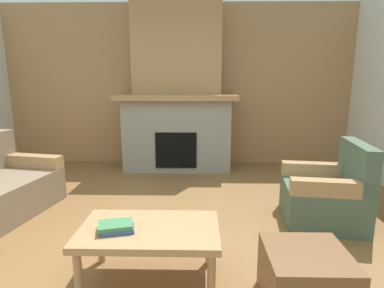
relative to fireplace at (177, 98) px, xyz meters
The scene contains 7 objects.
ground 2.87m from the fireplace, 90.00° to the right, with size 9.00×9.00×0.00m, color brown.
wall_back_wood_panel 0.42m from the fireplace, 90.00° to the left, with size 6.00×0.12×2.70m, color #A87A4C.
fireplace is the anchor object (origin of this frame).
armchair 2.78m from the fireplace, 50.27° to the right, with size 0.85×0.85×0.85m.
coffee_table 3.16m from the fireplace, 90.00° to the right, with size 1.00×0.60×0.43m.
ottoman 3.61m from the fireplace, 72.49° to the right, with size 0.52×0.52×0.40m, color brown.
book_stack_near_edge 3.21m from the fireplace, 93.99° to the right, with size 0.28×0.21×0.06m.
Camera 1 is at (0.35, -2.51, 1.48)m, focal length 29.33 mm.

